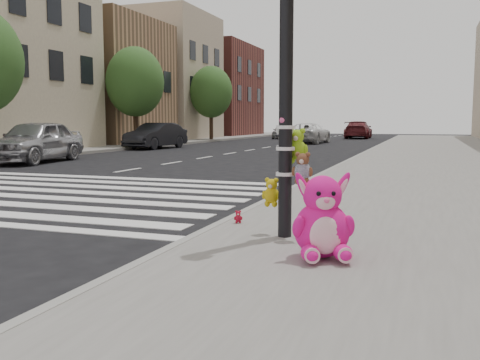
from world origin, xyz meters
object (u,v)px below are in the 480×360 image
at_px(pink_bunny, 322,223).
at_px(car_silver_far, 35,141).
at_px(red_teddy, 238,217).
at_px(car_white_near, 308,133).
at_px(car_dark_far, 156,136).
at_px(signal_pole, 288,96).

relative_size(pink_bunny, car_silver_far, 0.19).
distance_m(red_teddy, car_white_near, 29.68).
distance_m(pink_bunny, red_teddy, 2.05).
distance_m(car_silver_far, car_dark_far, 10.05).
height_order(car_silver_far, car_dark_far, car_silver_far).
relative_size(signal_pole, car_silver_far, 0.87).
bearing_deg(pink_bunny, car_dark_far, 99.79).
relative_size(pink_bunny, car_dark_far, 0.21).
distance_m(red_teddy, car_dark_far, 22.53).
relative_size(red_teddy, car_silver_far, 0.04).
bearing_deg(pink_bunny, red_teddy, 111.81).
distance_m(signal_pole, red_teddy, 1.86).
xyz_separation_m(red_teddy, car_dark_far, (-11.60, 19.30, 0.48)).
relative_size(red_teddy, car_white_near, 0.04).
bearing_deg(signal_pole, red_teddy, 144.84).
bearing_deg(car_white_near, pink_bunny, 104.78).
bearing_deg(red_teddy, car_dark_far, 99.33).
xyz_separation_m(pink_bunny, car_dark_far, (-13.01, 20.76, 0.20)).
relative_size(car_silver_far, car_white_near, 0.94).
bearing_deg(car_silver_far, car_dark_far, 83.75).
relative_size(car_dark_far, car_white_near, 0.88).
bearing_deg(car_white_near, red_teddy, 102.72).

